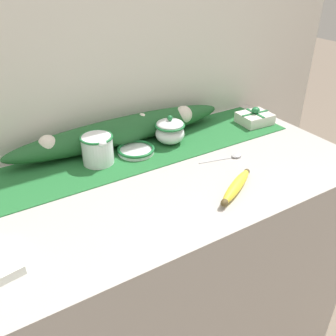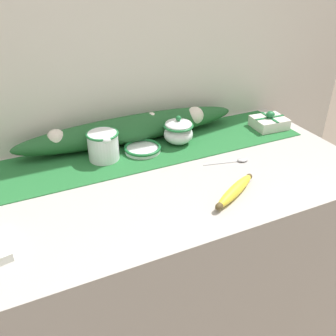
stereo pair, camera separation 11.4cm
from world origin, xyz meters
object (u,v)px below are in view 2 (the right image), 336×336
object	(u,v)px
cream_pitcher	(103,145)
spoon	(240,160)
gift_box	(269,122)
small_dish	(143,149)
sugar_bowl	(178,131)
banana	(235,191)

from	to	relation	value
cream_pitcher	spoon	distance (m)	0.47
cream_pitcher	gift_box	size ratio (longest dim) A/B	0.95
cream_pitcher	spoon	world-z (taller)	cream_pitcher
gift_box	small_dish	bearing A→B (deg)	177.36
sugar_bowl	banana	distance (m)	0.37
sugar_bowl	small_dish	size ratio (longest dim) A/B	0.83
cream_pitcher	gift_box	world-z (taller)	cream_pitcher
gift_box	spoon	bearing A→B (deg)	-145.62
sugar_bowl	gift_box	size ratio (longest dim) A/B	0.82
cream_pitcher	sugar_bowl	xyz separation A→B (m)	(0.28, -0.00, -0.01)
sugar_bowl	cream_pitcher	bearing A→B (deg)	179.78
banana	cream_pitcher	bearing A→B (deg)	127.09
small_dish	spoon	bearing A→B (deg)	-36.75
small_dish	banana	xyz separation A→B (m)	(0.14, -0.37, 0.00)
banana	gift_box	world-z (taller)	gift_box
cream_pitcher	small_dish	xyz separation A→B (m)	(0.14, -0.01, -0.04)
banana	gift_box	distance (m)	0.52
cream_pitcher	small_dish	bearing A→B (deg)	-2.52
cream_pitcher	banana	bearing A→B (deg)	-52.91
spoon	gift_box	bearing A→B (deg)	47.13
small_dish	gift_box	xyz separation A→B (m)	(0.54, -0.02, 0.01)
spoon	gift_box	world-z (taller)	gift_box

